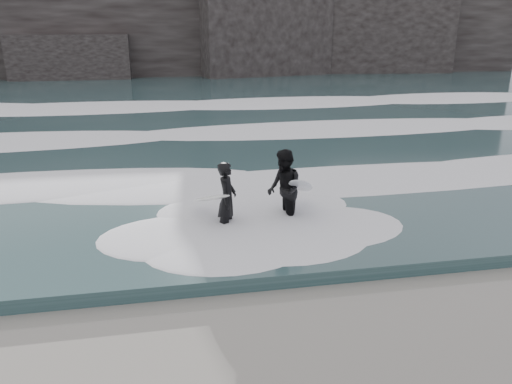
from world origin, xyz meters
TOP-DOWN VIEW (x-y plane):
  - sea at (0.00, 29.00)m, footprint 90.00×52.00m
  - headland at (0.00, 46.00)m, footprint 70.00×9.00m
  - foam_near at (0.00, 9.00)m, footprint 60.00×3.20m
  - foam_mid at (0.00, 16.00)m, footprint 60.00×4.00m
  - foam_far at (0.00, 25.00)m, footprint 60.00×4.80m
  - surfer_left at (0.81, 5.85)m, footprint 1.26×2.18m
  - surfer_right at (2.35, 6.00)m, footprint 1.43×2.02m

SIDE VIEW (x-z plane):
  - sea at x=0.00m, z-range 0.00..0.30m
  - foam_near at x=0.00m, z-range 0.30..0.50m
  - foam_mid at x=0.00m, z-range 0.30..0.54m
  - foam_far at x=0.00m, z-range 0.30..0.60m
  - surfer_left at x=0.81m, z-range 0.01..1.80m
  - surfer_right at x=2.35m, z-range 0.01..1.98m
  - headland at x=0.00m, z-range 0.00..10.00m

